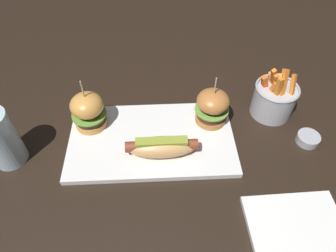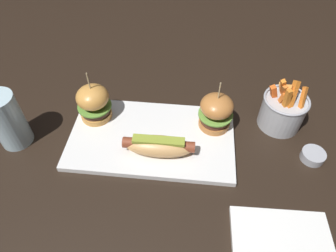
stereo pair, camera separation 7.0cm
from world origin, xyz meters
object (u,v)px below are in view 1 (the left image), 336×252
Objects in this scene: water_glass at (0,139)px; slider_right at (212,107)px; fries_bucket at (274,99)px; sauce_ramekin at (308,138)px; side_plate at (301,239)px; hot_dog at (162,147)px; slider_left at (88,111)px; platter_main at (152,140)px.

slider_right is at bearing 10.30° from water_glass.
slider_right is 0.17m from fries_bucket.
sauce_ramekin reaches higher than side_plate.
slider_right is at bearing 38.04° from hot_dog.
slider_left is 0.99× the size of fries_bucket.
side_plate is at bearing -35.81° from slider_left.
slider_left is (-0.15, 0.05, 0.05)m from platter_main.
fries_bucket is at bearing 11.79° from slider_right.
slider_left is 0.20m from water_glass.
water_glass is (-0.18, -0.09, 0.01)m from slider_left.
slider_left is 0.99× the size of water_glass.
water_glass is at bearing -169.31° from fries_bucket.
sauce_ramekin is at bearing -17.23° from slider_right.
sauce_ramekin is at bearing -7.63° from slider_left.
platter_main is 0.06m from hot_dog.
water_glass is (-0.35, 0.01, 0.03)m from hot_dog.
slider_right is at bearing 112.77° from side_plate.
side_plate is at bearing -95.84° from fries_bucket.
slider_left reaches higher than fries_bucket.
hot_dog is 0.20m from slider_left.
side_plate is (0.43, -0.31, -0.06)m from slider_left.
fries_bucket is 0.35m from side_plate.
slider_right reaches higher than sauce_ramekin.
platter_main is 0.33m from fries_bucket.
side_plate is (0.28, -0.26, -0.00)m from platter_main.
fries_bucket is 0.65m from water_glass.
sauce_ramekin is 0.38× the size of water_glass.
slider_right is at bearing -168.21° from fries_bucket.
fries_bucket is at bearing 15.38° from platter_main.
hot_dog reaches higher than sauce_ramekin.
fries_bucket is 1.00× the size of water_glass.
platter_main is at bearing -164.62° from fries_bucket.
slider_left reaches higher than platter_main.
hot_dog is at bearing -29.79° from slider_left.
side_plate is 1.34× the size of water_glass.
hot_dog is 0.16m from slider_right.
hot_dog is at bearing -2.02° from water_glass.
hot_dog is at bearing -155.42° from fries_bucket.
sauce_ramekin is at bearing -59.00° from fries_bucket.
water_glass is at bearing 177.98° from hot_dog.
water_glass is (-0.64, -0.12, 0.02)m from fries_bucket.
hot_dog is 3.03× the size of sauce_ramekin.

